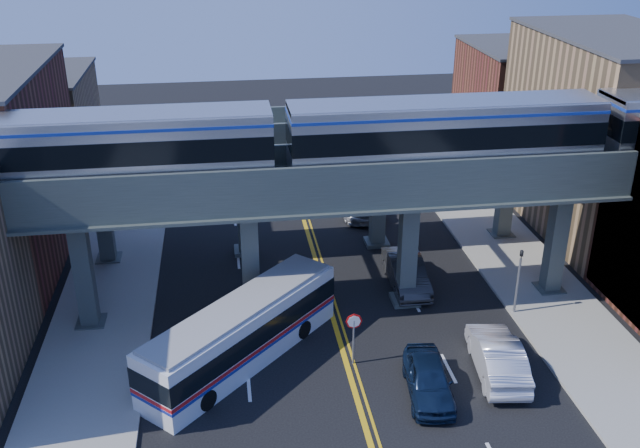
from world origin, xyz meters
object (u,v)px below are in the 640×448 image
Objects in this scene: transit_train at (445,132)px; car_lane_c at (357,202)px; car_lane_d at (362,198)px; car_parked_curb at (497,356)px; transit_bus at (242,333)px; car_lane_b at (406,273)px; car_lane_a at (429,379)px; traffic_signal at (519,275)px; stop_sign at (354,331)px.

car_lane_c is (-1.78, 12.00, -8.49)m from transit_train.
car_parked_curb is (2.39, -18.79, -0.03)m from car_lane_d.
transit_bus is 1.87× the size of car_lane_b.
transit_train is 10.20× the size of car_lane_a.
car_lane_d is 1.17× the size of car_parked_curb.
car_parked_curb is at bearing -120.63° from traffic_signal.
car_lane_d is at bearing 96.39° from transit_train.
car_lane_d is (-1.37, 12.23, -8.34)m from transit_train.
traffic_signal is 0.80× the size of car_lane_b.
stop_sign is 6.46m from car_parked_curb.
traffic_signal is 0.77× the size of car_lane_c.
transit_bus is 11.44m from car_parked_curb.
car_lane_d is (0.41, 0.23, 0.15)m from car_lane_c.
stop_sign reaches higher than car_lane_c.
car_lane_d reaches higher than car_lane_a.
car_lane_b is 0.83× the size of car_lane_d.
car_lane_b is 0.97× the size of car_parked_curb.
transit_train is 11.64m from car_lane_a.
stop_sign reaches higher than car_lane_d.
transit_bus is at bearing -113.61° from car_lane_d.
transit_train is 10.68m from car_parked_curb.
traffic_signal reaches higher than car_lane_d.
traffic_signal reaches higher than transit_bus.
car_lane_d is (8.74, 16.24, -0.56)m from transit_bus.
traffic_signal is at bearing -28.28° from transit_train.
traffic_signal is (8.90, 3.00, 0.54)m from stop_sign.
transit_bus is 8.52m from car_lane_a.
stop_sign reaches higher than car_lane_a.
traffic_signal reaches higher than car_lane_c.
transit_train is at bearing -78.91° from car_lane_d.
transit_train is 8.60m from car_lane_b.
traffic_signal is at bearing -65.63° from car_lane_d.
traffic_signal is at bearing 48.98° from car_lane_a.
car_parked_curb is at bearing -14.13° from stop_sign.
traffic_signal is at bearing -37.59° from transit_bus.
car_lane_d is (-0.33, 10.61, 0.05)m from car_lane_b.
car_parked_curb is (1.02, -6.56, -8.36)m from transit_train.
transit_bus reaches higher than car_lane_c.
transit_bus is at bearing -5.70° from car_parked_curb.
car_lane_a is at bearing -97.44° from car_lane_b.
transit_train is 8.79× the size of car_parked_curb.
stop_sign is 0.27× the size of transit_bus.
car_lane_c is at bearing 94.61° from car_lane_a.
transit_bus is 1.55× the size of car_lane_d.
stop_sign is 5.04m from transit_bus.
car_lane_d reaches higher than car_lane_b.
stop_sign is at bearing -161.37° from traffic_signal.
traffic_signal is 0.78× the size of car_parked_curb.
transit_bus reaches higher than car_lane_a.
transit_train is at bearing 78.84° from car_lane_a.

